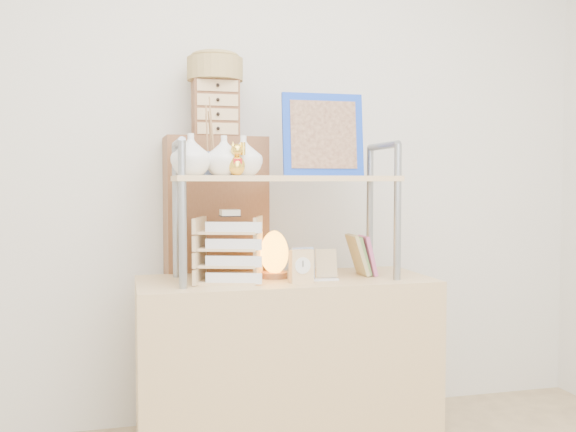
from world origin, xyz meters
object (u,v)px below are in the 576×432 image
object	(u,v)px
cabinet	(216,285)
letter_tray	(230,253)
desk	(285,368)
salt_lamp	(274,254)

from	to	relation	value
cabinet	letter_tray	distance (m)	0.45
desk	salt_lamp	bearing A→B (deg)	147.74
desk	salt_lamp	world-z (taller)	salt_lamp
desk	salt_lamp	size ratio (longest dim) A/B	6.11
cabinet	desk	bearing A→B (deg)	-59.17
letter_tray	salt_lamp	size ratio (longest dim) A/B	1.49
desk	cabinet	bearing A→B (deg)	122.55
desk	cabinet	size ratio (longest dim) A/B	0.89
salt_lamp	letter_tray	bearing A→B (deg)	-163.42
letter_tray	salt_lamp	bearing A→B (deg)	16.58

